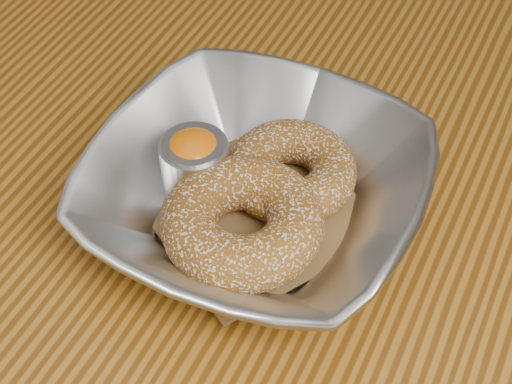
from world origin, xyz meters
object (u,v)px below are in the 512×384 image
at_px(donut_back, 291,171).
at_px(ramekin, 195,162).
at_px(serving_bowl, 256,192).
at_px(table, 247,218).
at_px(donut_front, 243,222).

height_order(donut_back, ramekin, ramekin).
bearing_deg(serving_bowl, donut_back, 67.78).
bearing_deg(ramekin, serving_bowl, -3.75).
xyz_separation_m(serving_bowl, donut_back, (0.01, 0.03, -0.00)).
height_order(table, donut_front, donut_front).
relative_size(donut_back, ramekin, 1.90).
relative_size(donut_back, donut_front, 0.85).
distance_m(donut_back, donut_front, 0.06).
height_order(donut_back, donut_front, donut_front).
bearing_deg(ramekin, donut_back, 23.99).
xyz_separation_m(table, ramekin, (-0.01, -0.07, 0.13)).
distance_m(table, ramekin, 0.15).
height_order(donut_front, ramekin, ramekin).
distance_m(donut_back, ramekin, 0.07).
xyz_separation_m(serving_bowl, ramekin, (-0.05, 0.00, 0.00)).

